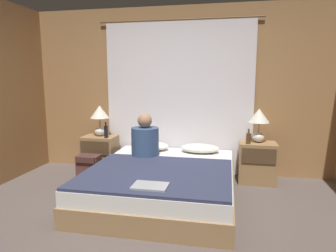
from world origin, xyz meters
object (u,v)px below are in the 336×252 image
Objects in this scene: pillow_right at (200,148)px; nightstand_right at (257,162)px; pillow_left at (150,146)px; backpack_on_floor at (89,167)px; laptop_on_bed at (150,186)px; person_left_in_bed at (145,140)px; lamp_left at (100,116)px; beer_bottle_on_left_stand at (106,131)px; bed at (163,182)px; beer_bottle_on_right_stand at (248,138)px; nightstand_left at (100,154)px; lamp_right at (259,120)px.

nightstand_right is at bearing -1.05° from pillow_right.
pillow_left reaches higher than backpack_on_floor.
person_left_in_bed is at bearing 107.97° from laptop_on_bed.
nightstand_right is 1.50× the size of backpack_on_floor.
laptop_on_bed reaches higher than backpack_on_floor.
lamp_left is 1.95× the size of beer_bottle_on_left_stand.
bed is 0.91m from pillow_left.
beer_bottle_on_right_stand is (1.37, 0.29, 0.02)m from person_left_in_bed.
nightstand_left reaches higher than bed.
lamp_right is 0.79× the size of person_left_in_bed.
nightstand_right reaches higher than laptop_on_bed.
nightstand_right is at bearing 54.04° from laptop_on_bed.
pillow_left is (0.80, 0.01, 0.16)m from nightstand_left.
nightstand_left is at bearing -178.98° from lamp_right.
lamp_right reaches higher than pillow_left.
bed is at bearing -34.11° from beer_bottle_on_left_stand.
beer_bottle_on_right_stand is at bearing -4.32° from pillow_left.
laptop_on_bed is at bearing -51.98° from nightstand_left.
bed is 1.59m from lamp_left.
lamp_right is at bearing 44.31° from beer_bottle_on_right_stand.
pillow_right is 0.94× the size of person_left_in_bed.
person_left_in_bed is (-1.51, -0.42, -0.25)m from lamp_right.
beer_bottle_on_right_stand is at bearing 8.77° from backpack_on_floor.
person_left_in_bed is 2.90× the size of beer_bottle_on_right_stand.
beer_bottle_on_right_stand is (2.20, -0.13, -0.23)m from lamp_left.
nightstand_left reaches higher than pillow_right.
person_left_in_bed is 1.57× the size of backpack_on_floor.
lamp_right is 2.46m from backpack_on_floor.
person_left_in_bed is at bearing -22.88° from beer_bottle_on_left_stand.
beer_bottle_on_left_stand is at bearing 126.04° from laptop_on_bed.
lamp_left is at bearing 92.66° from backpack_on_floor.
nightstand_right is 2.36m from backpack_on_floor.
bed is 3.41× the size of person_left_in_bed.
nightstand_right is 0.82m from pillow_right.
nightstand_right is 1.01× the size of pillow_right.
backpack_on_floor is (-1.52, -0.44, -0.23)m from pillow_right.
pillow_left is at bearing 29.65° from backpack_on_floor.
pillow_right reaches higher than backpack_on_floor.
pillow_right is 0.70m from beer_bottle_on_right_stand.
beer_bottle_on_left_stand is at bearing -177.61° from nightstand_right.
nightstand_left is 1.50× the size of backpack_on_floor.
nightstand_left is 1.01× the size of pillow_right.
pillow_left is at bearing 1.05° from nightstand_left.
bed is 4.34× the size of lamp_left.
nightstand_left is 0.59m from lamp_left.
pillow_right is at bearing 170.92° from beer_bottle_on_right_stand.
nightstand_left is at bearing -178.95° from pillow_left.
backpack_on_floor is at bearing -150.35° from pillow_left.
lamp_left reaches higher than nightstand_left.
lamp_left is at bearing 144.86° from bed.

